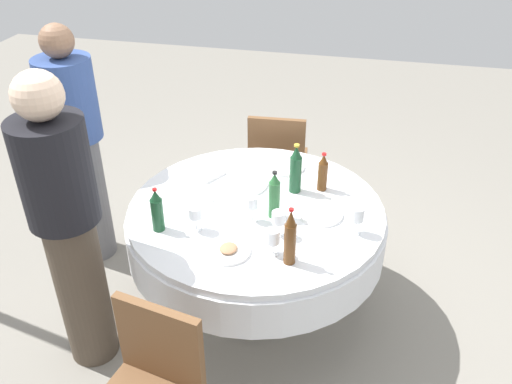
# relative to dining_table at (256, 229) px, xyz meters

# --- Properties ---
(ground_plane) EXTENTS (10.00, 10.00, 0.00)m
(ground_plane) POSITION_rel_dining_table_xyz_m (0.00, 0.00, -0.59)
(ground_plane) COLOR gray
(dining_table) EXTENTS (1.45, 1.45, 0.74)m
(dining_table) POSITION_rel_dining_table_xyz_m (0.00, 0.00, 0.00)
(dining_table) COLOR white
(dining_table) RESTS_ON ground_plane
(bottle_dark_green_north) EXTENTS (0.07, 0.07, 0.30)m
(bottle_dark_green_north) POSITION_rel_dining_table_xyz_m (0.22, -0.18, 0.29)
(bottle_dark_green_north) COLOR #194728
(bottle_dark_green_north) RESTS_ON dining_table
(bottle_green_inner) EXTENTS (0.06, 0.06, 0.28)m
(bottle_green_inner) POSITION_rel_dining_table_xyz_m (-0.06, -0.11, 0.28)
(bottle_green_inner) COLOR #2D6B38
(bottle_green_inner) RESTS_ON dining_table
(bottle_dark_green_west) EXTENTS (0.06, 0.06, 0.25)m
(bottle_dark_green_west) POSITION_rel_dining_table_xyz_m (-0.31, 0.45, 0.26)
(bottle_dark_green_west) COLOR #194728
(bottle_dark_green_west) RESTS_ON dining_table
(bottle_brown_front) EXTENTS (0.06, 0.06, 0.24)m
(bottle_brown_front) POSITION_rel_dining_table_xyz_m (0.27, -0.33, 0.26)
(bottle_brown_front) COLOR #593314
(bottle_brown_front) RESTS_ON dining_table
(bottle_brown_rear) EXTENTS (0.06, 0.06, 0.31)m
(bottle_brown_rear) POSITION_rel_dining_table_xyz_m (-0.42, -0.26, 0.29)
(bottle_brown_rear) COLOR #593314
(bottle_brown_rear) RESTS_ON dining_table
(wine_glass_front) EXTENTS (0.07, 0.07, 0.14)m
(wine_glass_front) POSITION_rel_dining_table_xyz_m (-0.22, -0.17, 0.25)
(wine_glass_front) COLOR white
(wine_glass_front) RESTS_ON dining_table
(wine_glass_rear) EXTENTS (0.07, 0.07, 0.15)m
(wine_glass_rear) POSITION_rel_dining_table_xyz_m (-0.11, -0.55, 0.26)
(wine_glass_rear) COLOR white
(wine_glass_rear) RESTS_ON dining_table
(wine_glass_south) EXTENTS (0.07, 0.07, 0.14)m
(wine_glass_south) POSITION_rel_dining_table_xyz_m (-0.38, -0.17, 0.25)
(wine_glass_south) COLOR white
(wine_glass_south) RESTS_ON dining_table
(wine_glass_east) EXTENTS (0.07, 0.07, 0.14)m
(wine_glass_east) POSITION_rel_dining_table_xyz_m (-0.27, 0.25, 0.25)
(wine_glass_east) COLOR white
(wine_glass_east) RESTS_ON dining_table
(wine_glass_near) EXTENTS (0.06, 0.06, 0.15)m
(wine_glass_near) POSITION_rel_dining_table_xyz_m (-0.13, -0.01, 0.25)
(wine_glass_near) COLOR white
(wine_glass_near) RESTS_ON dining_table
(plate_near) EXTENTS (0.25, 0.25, 0.02)m
(plate_near) POSITION_rel_dining_table_xyz_m (0.21, 0.11, 0.15)
(plate_near) COLOR white
(plate_near) RESTS_ON dining_table
(plate_right) EXTENTS (0.24, 0.24, 0.02)m
(plate_right) POSITION_rel_dining_table_xyz_m (0.47, -0.08, 0.15)
(plate_right) COLOR white
(plate_right) RESTS_ON dining_table
(plate_mid) EXTENTS (0.21, 0.21, 0.04)m
(plate_mid) POSITION_rel_dining_table_xyz_m (-0.42, 0.04, 0.16)
(plate_mid) COLOR white
(plate_mid) RESTS_ON dining_table
(plate_left) EXTENTS (0.24, 0.24, 0.02)m
(plate_left) POSITION_rel_dining_table_xyz_m (0.00, -0.36, 0.15)
(plate_left) COLOR white
(plate_left) RESTS_ON dining_table
(spoon_inner) EXTENTS (0.08, 0.17, 0.00)m
(spoon_inner) POSITION_rel_dining_table_xyz_m (0.03, 0.44, 0.15)
(spoon_inner) COLOR silver
(spoon_inner) RESTS_ON dining_table
(fork_west) EXTENTS (0.18, 0.05, 0.00)m
(fork_west) POSITION_rel_dining_table_xyz_m (-0.08, 0.27, 0.15)
(fork_west) COLOR silver
(fork_west) RESTS_ON dining_table
(folded_napkin) EXTENTS (0.24, 0.24, 0.02)m
(folded_napkin) POSITION_rel_dining_table_xyz_m (0.28, 0.38, 0.16)
(folded_napkin) COLOR white
(folded_napkin) RESTS_ON dining_table
(person_north) EXTENTS (0.34, 0.34, 1.65)m
(person_north) POSITION_rel_dining_table_xyz_m (-0.55, 0.81, 0.27)
(person_north) COLOR #4C3F33
(person_north) RESTS_ON ground_plane
(person_inner) EXTENTS (0.34, 0.34, 1.60)m
(person_inner) POSITION_rel_dining_table_xyz_m (0.28, 1.22, 0.24)
(person_inner) COLOR slate
(person_inner) RESTS_ON ground_plane
(chair_south) EXTENTS (0.43, 0.43, 0.87)m
(chair_south) POSITION_rel_dining_table_xyz_m (0.99, 0.07, -0.07)
(chair_south) COLOR brown
(chair_south) RESTS_ON ground_plane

